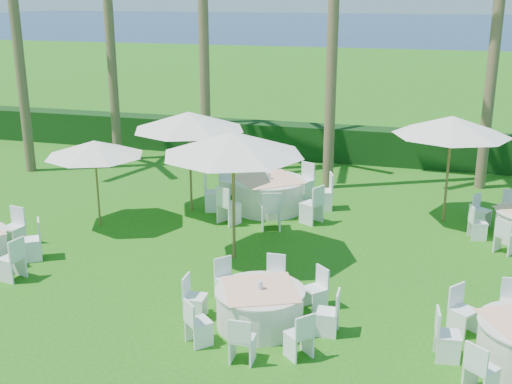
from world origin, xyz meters
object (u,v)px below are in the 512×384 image
banquet_table_e (268,194)px  umbrella_a (94,148)px  banquet_table_b (260,306)px  umbrella_c (189,121)px  umbrella_b (233,143)px  umbrella_d (452,126)px

banquet_table_e → umbrella_a: umbrella_a is taller
banquet_table_b → umbrella_c: umbrella_c is taller
umbrella_b → banquet_table_e: bearing=92.2°
banquet_table_b → umbrella_b: size_ratio=0.90×
banquet_table_b → umbrella_d: (3.13, 6.59, 2.16)m
umbrella_c → banquet_table_e: bearing=17.3°
umbrella_a → umbrella_c: (1.82, 1.75, 0.46)m
banquet_table_b → umbrella_a: bearing=144.2°
banquet_table_e → umbrella_b: 4.09m
umbrella_a → umbrella_b: bearing=-15.3°
banquet_table_e → umbrella_b: bearing=-87.8°
umbrella_c → umbrella_d: size_ratio=1.02×
umbrella_a → umbrella_d: umbrella_d is taller
umbrella_a → banquet_table_e: bearing=31.8°
umbrella_d → banquet_table_e: bearing=-175.4°
banquet_table_b → umbrella_b: umbrella_b is taller
banquet_table_e → umbrella_b: size_ratio=1.11×
umbrella_b → banquet_table_b: bearing=-63.6°
banquet_table_e → umbrella_d: umbrella_d is taller
umbrella_a → umbrella_b: (3.96, -1.08, 0.62)m
umbrella_c → umbrella_d: 6.71m
umbrella_a → umbrella_b: umbrella_b is taller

